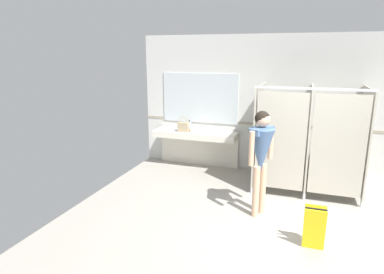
{
  "coord_description": "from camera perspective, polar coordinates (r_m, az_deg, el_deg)",
  "views": [
    {
      "loc": [
        -0.11,
        -4.63,
        2.57
      ],
      "look_at": [
        -1.89,
        0.58,
        1.19
      ],
      "focal_mm": 31.45,
      "sensor_mm": 36.0,
      "label": 1
    }
  ],
  "objects": [
    {
      "name": "vanity_counter",
      "position": [
        7.7,
        0.81,
        -0.48
      ],
      "size": [
        1.87,
        0.59,
        0.97
      ],
      "color": "silver",
      "rests_on": "ground_plane"
    },
    {
      "name": "ground_plane",
      "position": [
        5.32,
        18.3,
        -16.17
      ],
      "size": [
        7.5,
        5.95,
        0.1
      ],
      "primitive_type": "cube",
      "color": "#9E998E"
    },
    {
      "name": "soap_dispenser",
      "position": [
        7.77,
        -0.44,
        2.04
      ],
      "size": [
        0.07,
        0.07,
        0.21
      ],
      "color": "white",
      "rests_on": "vanity_counter"
    },
    {
      "name": "wet_floor_sign",
      "position": [
        4.91,
        20.03,
        -14.25
      ],
      "size": [
        0.28,
        0.19,
        0.6
      ],
      "color": "yellow",
      "rests_on": "ground_plane"
    },
    {
      "name": "mirror_panel",
      "position": [
        7.72,
        1.33,
        6.6
      ],
      "size": [
        1.77,
        0.02,
        1.11
      ],
      "primitive_type": "cube",
      "color": "silver",
      "rests_on": "wall_back"
    },
    {
      "name": "person_standing",
      "position": [
        5.36,
        11.65,
        -2.22
      ],
      "size": [
        0.54,
        0.54,
        1.71
      ],
      "color": "#DBAD89",
      "rests_on": "ground_plane"
    },
    {
      "name": "bathroom_stalls",
      "position": [
        6.58,
        19.18,
        -0.03
      ],
      "size": [
        1.94,
        1.39,
        2.01
      ],
      "color": "#B2AD9E",
      "rests_on": "ground_plane"
    },
    {
      "name": "wall_back",
      "position": [
        7.45,
        19.62,
        4.86
      ],
      "size": [
        7.5,
        0.12,
        2.96
      ],
      "primitive_type": "cube",
      "color": "silver",
      "rests_on": "ground_plane"
    },
    {
      "name": "wall_back_tile_band",
      "position": [
        7.46,
        19.35,
        1.55
      ],
      "size": [
        7.5,
        0.01,
        0.06
      ],
      "primitive_type": "cube",
      "color": "#9E937F",
      "rests_on": "wall_back"
    },
    {
      "name": "paper_cup",
      "position": [
        7.46,
        -0.1,
        1.19
      ],
      "size": [
        0.07,
        0.07,
        0.09
      ],
      "primitive_type": "cylinder",
      "color": "beige",
      "rests_on": "vanity_counter"
    },
    {
      "name": "handbag",
      "position": [
        7.47,
        -1.43,
        1.78
      ],
      "size": [
        0.24,
        0.13,
        0.35
      ],
      "color": "tan",
      "rests_on": "vanity_counter"
    }
  ]
}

